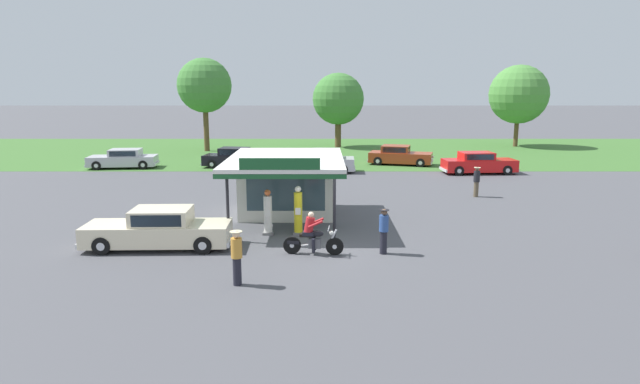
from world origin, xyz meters
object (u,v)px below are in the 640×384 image
Objects in this scene: parked_car_back_row_centre_right at (323,162)px; bystander_admiring_sedan at (238,256)px; parked_car_back_row_far_left at (401,156)px; bystander_strolling_foreground at (478,181)px; parked_car_back_row_left at (125,159)px; parked_car_back_row_far_right at (238,158)px; gas_pump_nearside at (269,214)px; parked_car_back_row_centre at (480,164)px; bystander_chatting_near_pumps at (385,230)px; motorcycle_with_rider at (314,237)px; gas_pump_offside at (300,212)px; featured_classic_sedan at (160,230)px.

bystander_admiring_sedan reaches higher than parked_car_back_row_centre_right.
bystander_strolling_foreground reaches higher than parked_car_back_row_far_left.
parked_car_back_row_far_right is at bearing 1.80° from parked_car_back_row_left.
parked_car_back_row_far_left is at bearing 67.24° from gas_pump_nearside.
parked_car_back_row_centre is at bearing -5.68° from parked_car_back_row_left.
gas_pump_nearside is 20.36m from parked_car_back_row_centre.
gas_pump_nearside is at bearing -97.84° from parked_car_back_row_centre_right.
parked_car_back_row_far_right is at bearing 112.13° from bystander_chatting_near_pumps.
parked_car_back_row_far_right reaches higher than parked_car_back_row_left.
parked_car_back_row_far_right is at bearing 170.73° from parked_car_back_row_centre.
parked_car_back_row_far_right is 24.31m from bystander_admiring_sedan.
parked_car_back_row_centre is (13.17, 15.53, -0.16)m from gas_pump_nearside.
parked_car_back_row_far_right is 1.07× the size of parked_car_back_row_centre_right.
parked_car_back_row_left is 3.13× the size of bystander_strolling_foreground.
gas_pump_nearside is at bearing -130.30° from parked_car_back_row_centre.
parked_car_back_row_far_left is 3.15× the size of bystander_chatting_near_pumps.
bystander_chatting_near_pumps is (-3.88, -22.37, 0.21)m from parked_car_back_row_far_left.
gas_pump_offside is at bearing 102.96° from motorcycle_with_rider.
parked_car_back_row_far_left is 1.01× the size of parked_car_back_row_left.
motorcycle_with_rider is 18.81m from parked_car_back_row_centre_right.
parked_car_back_row_far_left is 20.87m from parked_car_back_row_left.
parked_car_back_row_centre is (17.26, -2.82, 0.02)m from parked_car_back_row_far_right.
gas_pump_nearside reaches higher than bystander_chatting_near_pumps.
parked_car_back_row_left is at bearing 124.67° from motorcycle_with_rider.
bystander_chatting_near_pumps reaches higher than parked_car_back_row_left.
bystander_chatting_near_pumps is (2.20, -18.73, 0.16)m from parked_car_back_row_centre_right.
motorcycle_with_rider is at bearing -91.14° from parked_car_back_row_centre_right.
parked_car_back_row_centre is at bearing -41.16° from parked_car_back_row_far_left.
motorcycle_with_rider is 23.36m from parked_car_back_row_far_left.
motorcycle_with_rider is 21.83m from parked_car_back_row_far_right.
parked_car_back_row_far_right is 3.11× the size of bystander_admiring_sedan.
gas_pump_offside is 0.40× the size of parked_car_back_row_centre_right.
bystander_chatting_near_pumps is 0.97× the size of bystander_admiring_sedan.
parked_car_back_row_centre_right is 18.86m from bystander_chatting_near_pumps.
gas_pump_nearside is 0.36× the size of parked_car_back_row_far_left.
motorcycle_with_rider is 0.39× the size of featured_classic_sedan.
parked_car_back_row_far_right is 22.60m from bystander_chatting_near_pumps.
gas_pump_offside reaches higher than featured_classic_sedan.
gas_pump_offside is 19.11m from parked_car_back_row_far_right.
featured_classic_sedan is 24.38m from parked_car_back_row_centre.
bystander_chatting_near_pumps reaches higher than parked_car_back_row_centre.
bystander_admiring_sedan is (-2.25, -3.02, 0.27)m from motorcycle_with_rider.
parked_car_back_row_far_left is 1.00× the size of parked_car_back_row_centre.
bystander_strolling_foreground is at bearing 32.72° from featured_classic_sedan.
featured_classic_sedan is 1.04× the size of parked_car_back_row_far_right.
gas_pump_offside is 0.39× the size of parked_car_back_row_left.
gas_pump_nearside is at bearing 124.81° from motorcycle_with_rider.
motorcycle_with_rider reaches higher than parked_car_back_row_left.
bystander_strolling_foreground is (14.63, 9.40, 0.20)m from featured_classic_sedan.
parked_car_back_row_centre_right is at bearing -149.11° from parked_car_back_row_far_left.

